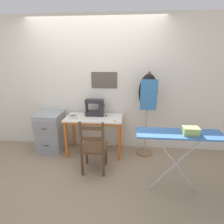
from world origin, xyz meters
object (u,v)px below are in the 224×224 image
(fabric_bowl, at_px, (73,117))
(wooden_chair, at_px, (94,148))
(thread_spool_near_machine, at_px, (106,116))
(dress_form, at_px, (148,96))
(thread_spool_mid_table, at_px, (109,116))
(ironing_board, at_px, (179,137))
(filing_cabinet, at_px, (51,132))
(sewing_machine, at_px, (96,108))
(storage_box, at_px, (191,131))
(scissors, at_px, (116,121))

(fabric_bowl, xyz_separation_m, wooden_chair, (0.47, -0.49, -0.34))
(thread_spool_near_machine, distance_m, dress_form, 0.85)
(dress_form, bearing_deg, thread_spool_near_machine, -179.75)
(thread_spool_mid_table, relative_size, ironing_board, 0.04)
(filing_cabinet, bearing_deg, wooden_chair, -32.41)
(sewing_machine, height_order, wooden_chair, sewing_machine)
(dress_form, relative_size, storage_box, 8.11)
(fabric_bowl, xyz_separation_m, storage_box, (1.78, -0.87, 0.17))
(thread_spool_mid_table, bearing_deg, ironing_board, -43.89)
(dress_form, relative_size, ironing_board, 1.44)
(fabric_bowl, bearing_deg, thread_spool_mid_table, 11.33)
(thread_spool_near_machine, bearing_deg, ironing_board, -42.47)
(sewing_machine, bearing_deg, scissors, -37.07)
(scissors, height_order, dress_form, dress_form)
(wooden_chair, bearing_deg, storage_box, -16.18)
(fabric_bowl, distance_m, filing_cabinet, 0.66)
(thread_spool_near_machine, relative_size, ironing_board, 0.04)
(scissors, bearing_deg, thread_spool_near_machine, 128.50)
(storage_box, bearing_deg, wooden_chair, 163.82)
(scissors, bearing_deg, storage_box, -37.65)
(thread_spool_mid_table, relative_size, storage_box, 0.23)
(ironing_board, height_order, storage_box, storage_box)
(scissors, height_order, wooden_chair, wooden_chair)
(thread_spool_mid_table, bearing_deg, filing_cabinet, 179.79)
(dress_form, bearing_deg, sewing_machine, 177.30)
(ironing_board, bearing_deg, storage_box, -15.74)
(sewing_machine, bearing_deg, ironing_board, -39.06)
(scissors, distance_m, storage_box, 1.26)
(thread_spool_mid_table, xyz_separation_m, wooden_chair, (-0.19, -0.62, -0.33))
(fabric_bowl, relative_size, thread_spool_mid_table, 3.56)
(wooden_chair, xyz_separation_m, filing_cabinet, (-0.98, 0.62, -0.04))
(fabric_bowl, distance_m, ironing_board, 1.86)
(wooden_chair, relative_size, ironing_board, 0.83)
(sewing_machine, height_order, ironing_board, sewing_machine)
(scissors, bearing_deg, fabric_bowl, 172.24)
(sewing_machine, distance_m, storage_box, 1.74)
(thread_spool_near_machine, xyz_separation_m, storage_box, (1.19, -1.01, 0.18))
(storage_box, bearing_deg, filing_cabinet, 156.35)
(thread_spool_mid_table, xyz_separation_m, ironing_board, (1.01, -0.97, 0.08))
(fabric_bowl, relative_size, scissors, 1.19)
(ironing_board, bearing_deg, filing_cabinet, 155.94)
(sewing_machine, relative_size, filing_cabinet, 0.47)
(sewing_machine, distance_m, filing_cabinet, 1.04)
(dress_form, bearing_deg, wooden_chair, -144.10)
(scissors, relative_size, ironing_board, 0.12)
(fabric_bowl, distance_m, dress_form, 1.41)
(scissors, height_order, filing_cabinet, filing_cabinet)
(thread_spool_mid_table, distance_m, filing_cabinet, 1.23)
(thread_spool_near_machine, height_order, wooden_chair, wooden_chair)
(wooden_chair, bearing_deg, sewing_machine, 96.10)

